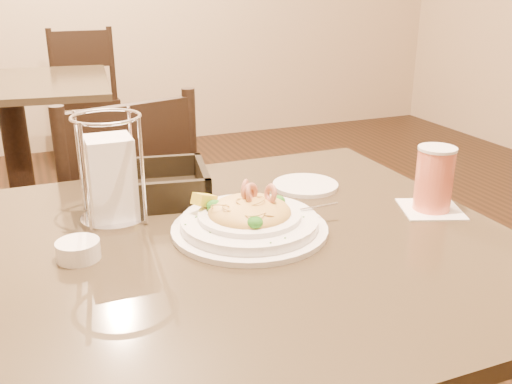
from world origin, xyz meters
name	(u,v)px	position (x,y,z in m)	size (l,w,h in m)	color
main_table	(260,348)	(0.00, 0.00, 0.52)	(0.90, 0.90, 0.76)	black
background_table	(15,133)	(-0.43, 2.00, 0.52)	(0.99, 0.99, 0.76)	black
dining_chair_near	(118,237)	(-0.17, 0.68, 0.50)	(0.52, 0.52, 0.93)	black
dining_chair_far	(84,94)	(0.00, 3.02, 0.50)	(0.42, 0.42, 0.93)	black
pasta_bowl	(249,219)	(-0.01, 0.03, 0.79)	(0.32, 0.29, 0.09)	white
drink_glass	(434,179)	(0.37, -0.01, 0.83)	(0.15, 0.15, 0.13)	white
bread_basket	(151,188)	(-0.14, 0.27, 0.79)	(0.27, 0.23, 0.07)	black
napkin_caddy	(111,176)	(-0.23, 0.18, 0.85)	(0.13, 0.13, 0.21)	silver
side_plate	(305,185)	(0.20, 0.21, 0.77)	(0.15, 0.15, 0.01)	white
butter_ramekin	(78,250)	(-0.32, 0.03, 0.78)	(0.07, 0.07, 0.03)	white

